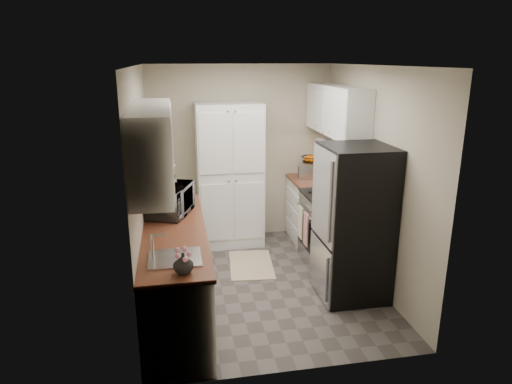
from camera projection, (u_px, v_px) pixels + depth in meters
ground at (262, 283)px, 5.42m from camera, size 3.20×3.20×0.00m
room_shell at (261, 149)px, 4.95m from camera, size 2.64×3.24×2.52m
pantry_cabinet at (230, 176)px, 6.35m from camera, size 0.90×0.55×2.00m
base_cabinet_left at (176, 273)px, 4.72m from camera, size 0.60×2.30×0.88m
countertop_left at (174, 231)px, 4.59m from camera, size 0.63×2.33×0.04m
base_cabinet_right at (313, 212)px, 6.59m from camera, size 0.60×0.80×0.88m
countertop_right at (314, 181)px, 6.46m from camera, size 0.63×0.83×0.04m
electric_range at (331, 229)px, 5.83m from camera, size 0.71×0.78×1.13m
refrigerator at (354, 223)px, 4.96m from camera, size 0.70×0.72×1.70m
microwave at (170, 200)px, 4.98m from camera, size 0.57×0.68×0.32m
wine_bottle at (175, 189)px, 5.45m from camera, size 0.07×0.07×0.29m
flower_vase at (183, 263)px, 3.63m from camera, size 0.18×0.18×0.17m
cutting_board at (178, 190)px, 5.45m from camera, size 0.09×0.22×0.28m
toaster_oven at (310, 169)px, 6.55m from camera, size 0.43×0.48×0.23m
fruit_basket at (311, 158)px, 6.52m from camera, size 0.35×0.35×0.11m
kitchen_mat at (251, 265)px, 5.90m from camera, size 0.62×0.92×0.01m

